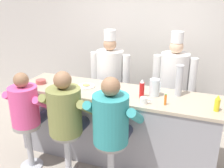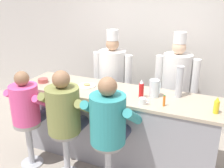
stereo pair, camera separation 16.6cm
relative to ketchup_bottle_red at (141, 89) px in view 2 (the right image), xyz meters
The scene contains 16 objects.
wall_back 1.47m from the ketchup_bottle_red, 105.47° to the left, with size 10.00×0.06×2.70m.
diner_counter 0.75m from the ketchup_bottle_red, behind, with size 2.85×0.75×1.04m.
ketchup_bottle_red is the anchor object (origin of this frame).
mustard_bottle_yellow 0.93m from the ketchup_bottle_red, ahead, with size 0.06×0.06×0.20m.
hot_sauce_bottle_orange 0.36m from the ketchup_bottle_red, 21.17° to the right, with size 0.03×0.03×0.14m.
water_pitcher_clear 0.18m from the ketchup_bottle_red, 37.27° to the left, with size 0.15×0.13×0.23m.
breakfast_plate 0.86m from the ketchup_bottle_red, behind, with size 0.25×0.25×0.05m.
cereal_bowl 1.55m from the ketchup_bottle_red, behind, with size 0.15×0.15×0.06m.
coffee_mug_white 0.21m from the ketchup_bottle_red, 65.96° to the right, with size 0.14×0.09×0.08m.
cup_stack_steel 0.50m from the ketchup_bottle_red, 27.62° to the left, with size 0.10×0.10×0.42m.
napkin_dispenser_chrome 0.43m from the ketchup_bottle_red, 146.38° to the right, with size 0.12×0.07×0.11m.
diner_seated_pink 1.55m from the ketchup_bottle_red, 157.43° to the right, with size 0.57×0.56×1.40m.
diner_seated_olive 1.02m from the ketchup_bottle_red, 144.16° to the right, with size 0.63×0.63×1.49m.
diner_seated_teal 0.66m from the ketchup_bottle_red, 108.92° to the right, with size 0.64×0.63×1.49m.
cook_in_whites_near 1.10m from the ketchup_bottle_red, 133.85° to the left, with size 0.69×0.44×1.77m.
cook_in_whites_far 1.00m from the ketchup_bottle_red, 73.24° to the left, with size 0.69×0.44×1.77m.
Camera 2 is at (1.31, -2.73, 2.41)m, focal length 42.00 mm.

